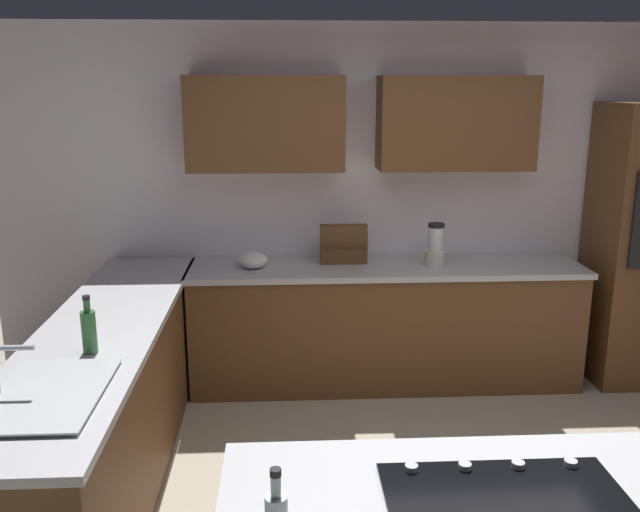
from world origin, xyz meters
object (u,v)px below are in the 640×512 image
object	(u,v)px
sink_unit	(44,393)
dish_soap_bottle	(89,330)
mixing_bowl	(253,260)
blender	(435,248)
spice_rack	(344,244)
cooktop	(513,511)

from	to	relation	value
sink_unit	dish_soap_bottle	distance (m)	0.49
mixing_bowl	dish_soap_bottle	distance (m)	1.69
mixing_bowl	dish_soap_bottle	world-z (taller)	dish_soap_bottle
blender	sink_unit	bearing A→B (deg)	43.98
sink_unit	dish_soap_bottle	xyz separation A→B (m)	(-0.06, -0.48, 0.10)
spice_rack	dish_soap_bottle	bearing A→B (deg)	49.99
cooktop	blender	size ratio (longest dim) A/B	2.47
sink_unit	spice_rack	size ratio (longest dim) A/B	2.06
sink_unit	mixing_bowl	world-z (taller)	sink_unit
dish_soap_bottle	spice_rack	bearing A→B (deg)	-130.01
blender	mixing_bowl	world-z (taller)	blender
sink_unit	dish_soap_bottle	size ratio (longest dim) A/B	2.43
spice_rack	dish_soap_bottle	distance (m)	2.13
cooktop	blender	world-z (taller)	blender
cooktop	dish_soap_bottle	bearing A→B (deg)	-39.77
spice_rack	mixing_bowl	bearing A→B (deg)	9.26
sink_unit	cooktop	size ratio (longest dim) A/B	0.92
cooktop	blender	bearing A→B (deg)	-97.77
cooktop	mixing_bowl	bearing A→B (deg)	-72.52
blender	dish_soap_bottle	world-z (taller)	blender
blender	spice_rack	xyz separation A→B (m)	(0.65, -0.11, 0.01)
mixing_bowl	dish_soap_bottle	size ratio (longest dim) A/B	0.72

